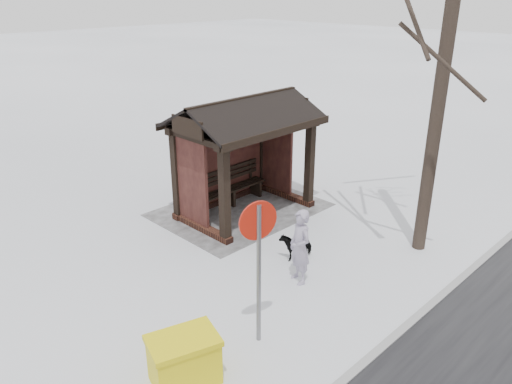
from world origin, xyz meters
TOP-DOWN VIEW (x-y plane):
  - ground at (0.00, 0.00)m, footprint 120.00×120.00m
  - kerb at (0.00, 5.50)m, footprint 120.00×0.15m
  - trampled_patch at (0.00, -0.20)m, footprint 4.20×3.20m
  - bus_shelter at (0.00, -0.16)m, footprint 3.60×2.40m
  - pedestrian at (1.54, 3.18)m, footprint 0.54×0.66m
  - dog at (0.86, 2.51)m, footprint 0.78×0.53m
  - grit_bin at (4.88, 3.78)m, footprint 1.19×0.98m
  - road_sign at (3.41, 3.88)m, footprint 0.64×0.21m

SIDE VIEW (x-z plane):
  - ground at x=0.00m, z-range 0.00..0.00m
  - trampled_patch at x=0.00m, z-range 0.00..0.02m
  - kerb at x=0.00m, z-range -0.02..0.04m
  - dog at x=0.86m, z-range 0.00..0.60m
  - grit_bin at x=4.88m, z-range 0.01..0.80m
  - pedestrian at x=1.54m, z-range 0.00..1.57m
  - road_sign at x=3.41m, z-range 0.54..3.11m
  - bus_shelter at x=0.00m, z-range 0.62..3.71m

